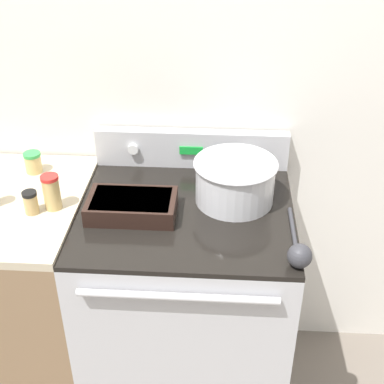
% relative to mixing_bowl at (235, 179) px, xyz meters
% --- Properties ---
extents(kitchen_wall, '(8.00, 0.05, 2.50)m').
position_rel_mixing_bowl_xyz_m(kitchen_wall, '(-0.17, 0.30, 0.23)').
color(kitchen_wall, silver).
rests_on(kitchen_wall, ground_plane).
extents(stove_range, '(0.75, 0.70, 0.93)m').
position_rel_mixing_bowl_xyz_m(stove_range, '(-0.17, -0.07, -0.55)').
color(stove_range, '#BCBCC1').
rests_on(stove_range, ground_plane).
extents(control_panel, '(0.75, 0.07, 0.15)m').
position_rel_mixing_bowl_xyz_m(control_panel, '(-0.17, 0.24, -0.01)').
color(control_panel, '#BCBCC1').
rests_on(control_panel, stove_range).
extents(side_counter, '(0.47, 0.67, 0.94)m').
position_rel_mixing_bowl_xyz_m(side_counter, '(-0.78, -0.07, -0.55)').
color(side_counter, '#896B4C').
rests_on(side_counter, ground_plane).
extents(mixing_bowl, '(0.29, 0.29, 0.16)m').
position_rel_mixing_bowl_xyz_m(mixing_bowl, '(0.00, 0.00, 0.00)').
color(mixing_bowl, silver).
rests_on(mixing_bowl, stove_range).
extents(casserole_dish, '(0.30, 0.18, 0.06)m').
position_rel_mixing_bowl_xyz_m(casserole_dish, '(-0.35, -0.11, -0.05)').
color(casserole_dish, black).
rests_on(casserole_dish, stove_range).
extents(ladle, '(0.07, 0.33, 0.07)m').
position_rel_mixing_bowl_xyz_m(ladle, '(0.19, -0.33, -0.05)').
color(ladle, '#333338').
rests_on(ladle, stove_range).
extents(spice_jar_red_cap, '(0.06, 0.06, 0.13)m').
position_rel_mixing_bowl_xyz_m(spice_jar_red_cap, '(-0.62, -0.11, -0.01)').
color(spice_jar_red_cap, tan).
rests_on(spice_jar_red_cap, side_counter).
extents(spice_jar_black_cap, '(0.05, 0.05, 0.08)m').
position_rel_mixing_bowl_xyz_m(spice_jar_black_cap, '(-0.68, -0.14, -0.03)').
color(spice_jar_black_cap, tan).
rests_on(spice_jar_black_cap, side_counter).
extents(spice_jar_green_cap, '(0.06, 0.06, 0.08)m').
position_rel_mixing_bowl_xyz_m(spice_jar_green_cap, '(-0.76, 0.13, -0.03)').
color(spice_jar_green_cap, tan).
rests_on(spice_jar_green_cap, side_counter).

